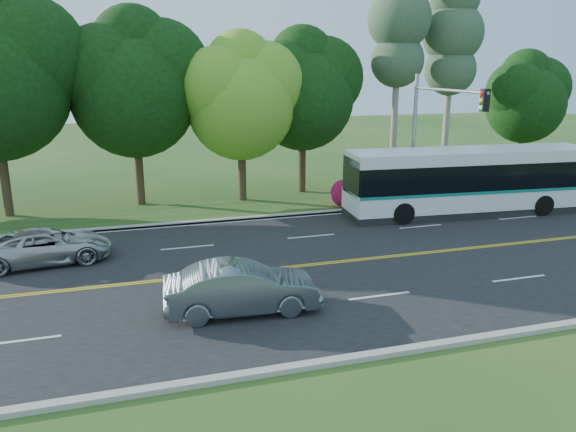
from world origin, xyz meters
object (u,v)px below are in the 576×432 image
object	(u,v)px
transit_bus	(468,182)
suv	(47,246)
traffic_signal	(434,123)
sedan	(242,288)

from	to	relation	value
transit_bus	suv	bearing A→B (deg)	-170.19
suv	traffic_signal	bearing A→B (deg)	-89.44
transit_bus	sedan	bearing A→B (deg)	-143.74
traffic_signal	sedan	xyz separation A→B (m)	(-11.63, -8.82, -3.87)
traffic_signal	suv	distance (m)	18.47
transit_bus	suv	world-z (taller)	transit_bus
transit_bus	sedan	world-z (taller)	transit_bus
transit_bus	traffic_signal	bearing A→B (deg)	175.19
traffic_signal	suv	size ratio (longest dim) A/B	1.46
sedan	suv	distance (m)	9.11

